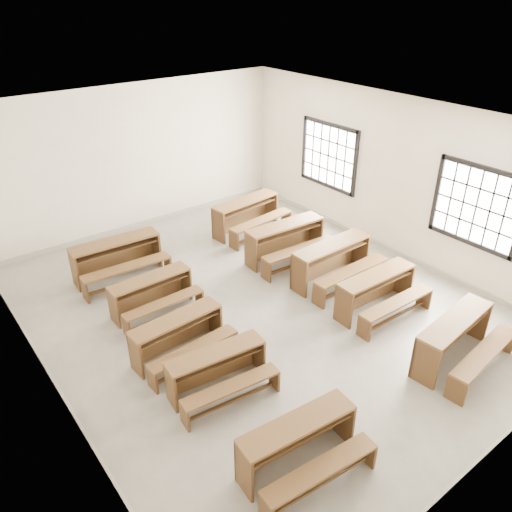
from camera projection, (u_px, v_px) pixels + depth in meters
room at (261, 191)px, 7.82m from camera, size 8.50×8.50×3.20m
desk_set_0 at (299, 442)px, 5.74m from camera, size 1.53×0.90×0.66m
desk_set_1 at (218, 368)px, 6.85m from camera, size 1.47×0.88×0.63m
desk_set_2 at (179, 334)px, 7.49m from camera, size 1.49×0.83×0.65m
desk_set_3 at (152, 292)px, 8.52m from camera, size 1.44×0.76×0.64m
desk_set_4 at (118, 256)px, 9.48m from camera, size 1.71×0.95×0.75m
desk_set_5 at (456, 337)px, 7.36m from camera, size 1.69×1.00×0.72m
desk_set_6 at (377, 290)px, 8.51m from camera, size 1.57×0.84×0.70m
desk_set_7 at (333, 260)px, 9.36m from camera, size 1.70×0.90×0.76m
desk_set_8 at (286, 239)px, 10.09m from camera, size 1.75×0.98×0.76m
desk_set_9 at (247, 213)px, 11.22m from camera, size 1.74×1.03×0.75m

